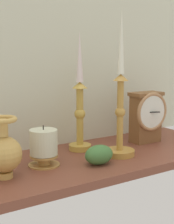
% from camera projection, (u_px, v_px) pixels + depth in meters
% --- Properties ---
extents(ground_plane, '(1.00, 0.36, 0.02)m').
position_uv_depth(ground_plane, '(89.00, 160.00, 1.08)').
color(ground_plane, brown).
extents(back_wall, '(1.20, 0.02, 0.65)m').
position_uv_depth(back_wall, '(58.00, 50.00, 1.17)').
color(back_wall, beige).
rests_on(back_wall, ground_plane).
extents(mantel_clock, '(0.13, 0.08, 0.18)m').
position_uv_depth(mantel_clock, '(147.00, 116.00, 1.23)').
color(mantel_clock, brown).
rests_on(mantel_clock, ground_plane).
extents(candlestick_tall_left, '(0.07, 0.07, 0.38)m').
position_uv_depth(candlestick_tall_left, '(80.00, 107.00, 1.13)').
color(candlestick_tall_left, gold).
rests_on(candlestick_tall_left, ground_plane).
extents(candlestick_tall_center, '(0.09, 0.09, 0.45)m').
position_uv_depth(candlestick_tall_center, '(120.00, 112.00, 1.06)').
color(candlestick_tall_center, '#BB893A').
rests_on(candlestick_tall_center, ground_plane).
extents(brass_vase_bulbous, '(0.09, 0.09, 0.16)m').
position_uv_depth(brass_vase_bulbous, '(4.00, 151.00, 0.88)').
color(brass_vase_bulbous, tan).
rests_on(brass_vase_bulbous, ground_plane).
extents(pillar_candle_front, '(0.09, 0.09, 0.12)m').
position_uv_depth(pillar_candle_front, '(44.00, 147.00, 0.98)').
color(pillar_candle_front, '#B68642').
rests_on(pillar_candle_front, ground_plane).
extents(ivy_sprig, '(0.09, 0.06, 0.06)m').
position_uv_depth(ivy_sprig, '(99.00, 155.00, 1.00)').
color(ivy_sprig, '#427337').
rests_on(ivy_sprig, ground_plane).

